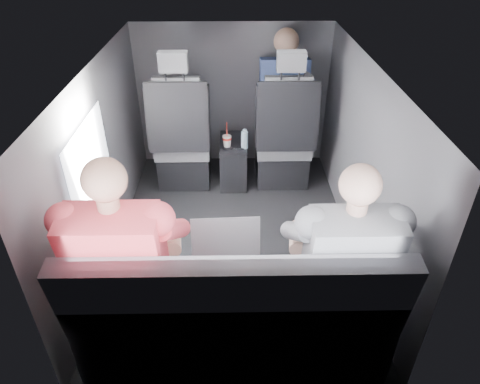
{
  "coord_description": "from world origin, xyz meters",
  "views": [
    {
      "loc": [
        0.0,
        -2.6,
        2.14
      ],
      "look_at": [
        0.05,
        -0.05,
        0.47
      ],
      "focal_mm": 32.0,
      "sensor_mm": 36.0,
      "label": 1
    }
  ],
  "objects_px": {
    "front_seat_right": "(283,143)",
    "water_bottle": "(245,140)",
    "front_seat_left": "(183,144)",
    "passenger_rear_right": "(340,260)",
    "laptop_white": "(137,243)",
    "center_console": "(233,161)",
    "laptop_black": "(337,244)",
    "passenger_rear_left": "(128,260)",
    "laptop_silver": "(226,239)",
    "rear_bench": "(235,320)",
    "soda_cup": "(227,141)",
    "passenger_front_right": "(283,94)"
  },
  "relations": [
    {
      "from": "center_console",
      "to": "rear_bench",
      "type": "height_order",
      "value": "rear_bench"
    },
    {
      "from": "laptop_black",
      "to": "passenger_rear_left",
      "type": "xyz_separation_m",
      "value": [
        -1.1,
        -0.13,
        0.02
      ]
    },
    {
      "from": "laptop_white",
      "to": "passenger_rear_right",
      "type": "height_order",
      "value": "passenger_rear_right"
    },
    {
      "from": "rear_bench",
      "to": "water_bottle",
      "type": "height_order",
      "value": "rear_bench"
    },
    {
      "from": "center_console",
      "to": "passenger_front_right",
      "type": "height_order",
      "value": "passenger_front_right"
    },
    {
      "from": "laptop_black",
      "to": "passenger_front_right",
      "type": "relative_size",
      "value": 0.5
    },
    {
      "from": "center_console",
      "to": "soda_cup",
      "type": "bearing_deg",
      "value": -117.15
    },
    {
      "from": "laptop_silver",
      "to": "laptop_white",
      "type": "bearing_deg",
      "value": -177.19
    },
    {
      "from": "front_seat_right",
      "to": "water_bottle",
      "type": "bearing_deg",
      "value": -167.48
    },
    {
      "from": "center_console",
      "to": "passenger_rear_right",
      "type": "bearing_deg",
      "value": -73.64
    },
    {
      "from": "rear_bench",
      "to": "passenger_front_right",
      "type": "height_order",
      "value": "passenger_front_right"
    },
    {
      "from": "center_console",
      "to": "passenger_rear_right",
      "type": "relative_size",
      "value": 0.38
    },
    {
      "from": "passenger_rear_left",
      "to": "water_bottle",
      "type": "bearing_deg",
      "value": 69.67
    },
    {
      "from": "front_seat_left",
      "to": "laptop_white",
      "type": "bearing_deg",
      "value": -92.62
    },
    {
      "from": "rear_bench",
      "to": "passenger_rear_left",
      "type": "xyz_separation_m",
      "value": [
        -0.54,
        0.09,
        0.35
      ]
    },
    {
      "from": "front_seat_left",
      "to": "laptop_white",
      "type": "xyz_separation_m",
      "value": [
        -0.08,
        -1.65,
        0.24
      ]
    },
    {
      "from": "front_seat_left",
      "to": "water_bottle",
      "type": "bearing_deg",
      "value": -8.05
    },
    {
      "from": "water_bottle",
      "to": "passenger_front_right",
      "type": "distance_m",
      "value": 0.57
    },
    {
      "from": "front_seat_right",
      "to": "passenger_rear_left",
      "type": "relative_size",
      "value": 0.97
    },
    {
      "from": "water_bottle",
      "to": "passenger_rear_left",
      "type": "bearing_deg",
      "value": -110.33
    },
    {
      "from": "front_seat_right",
      "to": "laptop_silver",
      "type": "xyz_separation_m",
      "value": [
        -0.49,
        -1.62,
        0.23
      ]
    },
    {
      "from": "water_bottle",
      "to": "passenger_rear_left",
      "type": "xyz_separation_m",
      "value": [
        -0.64,
        -1.73,
        0.18
      ]
    },
    {
      "from": "rear_bench",
      "to": "laptop_white",
      "type": "xyz_separation_m",
      "value": [
        -0.53,
        0.26,
        0.33
      ]
    },
    {
      "from": "laptop_white",
      "to": "passenger_rear_left",
      "type": "height_order",
      "value": "passenger_rear_left"
    },
    {
      "from": "front_seat_right",
      "to": "laptop_white",
      "type": "xyz_separation_m",
      "value": [
        -0.98,
        -1.65,
        0.24
      ]
    },
    {
      "from": "front_seat_left",
      "to": "soda_cup",
      "type": "relative_size",
      "value": 5.32
    },
    {
      "from": "passenger_rear_right",
      "to": "laptop_black",
      "type": "bearing_deg",
      "value": 83.87
    },
    {
      "from": "soda_cup",
      "to": "passenger_rear_left",
      "type": "height_order",
      "value": "passenger_rear_left"
    },
    {
      "from": "soda_cup",
      "to": "water_bottle",
      "type": "relative_size",
      "value": 1.36
    },
    {
      "from": "rear_bench",
      "to": "passenger_rear_left",
      "type": "bearing_deg",
      "value": 170.14
    },
    {
      "from": "laptop_white",
      "to": "front_seat_left",
      "type": "bearing_deg",
      "value": 87.38
    },
    {
      "from": "soda_cup",
      "to": "laptop_white",
      "type": "distance_m",
      "value": 1.66
    },
    {
      "from": "front_seat_right",
      "to": "laptop_silver",
      "type": "relative_size",
      "value": 3.43
    },
    {
      "from": "front_seat_left",
      "to": "front_seat_right",
      "type": "xyz_separation_m",
      "value": [
        0.9,
        0.0,
        0.0
      ]
    },
    {
      "from": "center_console",
      "to": "passenger_rear_left",
      "type": "distance_m",
      "value": 1.98
    },
    {
      "from": "front_seat_left",
      "to": "laptop_black",
      "type": "relative_size",
      "value": 2.77
    },
    {
      "from": "laptop_silver",
      "to": "rear_bench",
      "type": "bearing_deg",
      "value": -81.3
    },
    {
      "from": "passenger_rear_right",
      "to": "center_console",
      "type": "bearing_deg",
      "value": 106.36
    },
    {
      "from": "passenger_rear_left",
      "to": "center_console",
      "type": "bearing_deg",
      "value": 73.68
    },
    {
      "from": "front_seat_left",
      "to": "laptop_silver",
      "type": "distance_m",
      "value": 1.69
    },
    {
      "from": "center_console",
      "to": "front_seat_left",
      "type": "bearing_deg",
      "value": -174.93
    },
    {
      "from": "laptop_silver",
      "to": "passenger_rear_right",
      "type": "bearing_deg",
      "value": -17.57
    },
    {
      "from": "laptop_silver",
      "to": "passenger_rear_left",
      "type": "bearing_deg",
      "value": -159.54
    },
    {
      "from": "front_seat_left",
      "to": "water_bottle",
      "type": "relative_size",
      "value": 7.23
    },
    {
      "from": "front_seat_right",
      "to": "laptop_white",
      "type": "relative_size",
      "value": 3.54
    },
    {
      "from": "laptop_black",
      "to": "passenger_rear_left",
      "type": "bearing_deg",
      "value": -173.11
    },
    {
      "from": "front_seat_right",
      "to": "passenger_rear_right",
      "type": "bearing_deg",
      "value": -87.08
    },
    {
      "from": "front_seat_right",
      "to": "passenger_front_right",
      "type": "height_order",
      "value": "passenger_front_right"
    },
    {
      "from": "front_seat_right",
      "to": "soda_cup",
      "type": "bearing_deg",
      "value": -172.77
    },
    {
      "from": "laptop_silver",
      "to": "passenger_front_right",
      "type": "height_order",
      "value": "passenger_front_right"
    }
  ]
}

